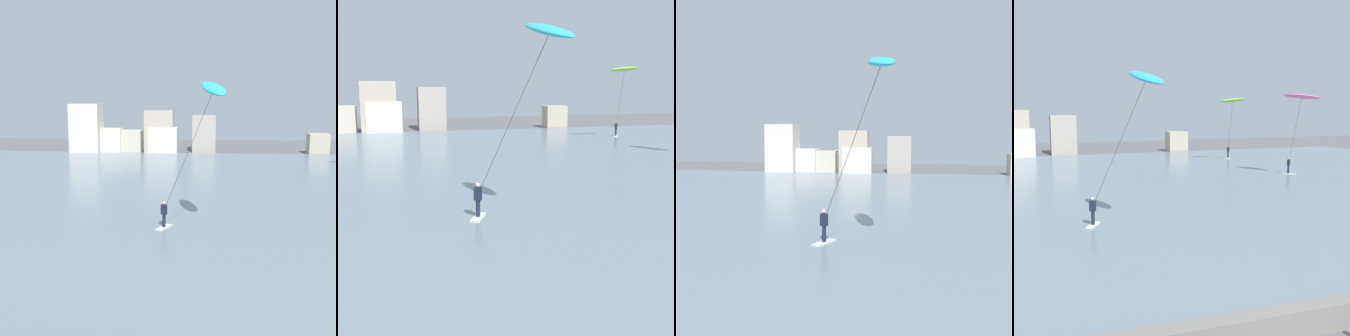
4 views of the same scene
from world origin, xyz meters
TOP-DOWN VIEW (x-y plane):
  - water_bay at (0.00, 30.23)m, footprint 84.00×52.00m
  - far_shore_buildings at (-10.16, 57.06)m, footprint 38.38×6.66m
  - kitesurfer_cyan at (-0.59, 16.41)m, footprint 4.30×3.79m
  - kitesurfer_lime at (17.45, 42.34)m, footprint 3.51×4.71m

SIDE VIEW (x-z plane):
  - water_bay at x=0.00m, z-range 0.00..0.10m
  - far_shore_buildings at x=-10.16m, z-range -0.91..6.47m
  - kitesurfer_lime at x=17.45m, z-range 3.08..11.01m
  - kitesurfer_cyan at x=-0.59m, z-range 3.24..12.13m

